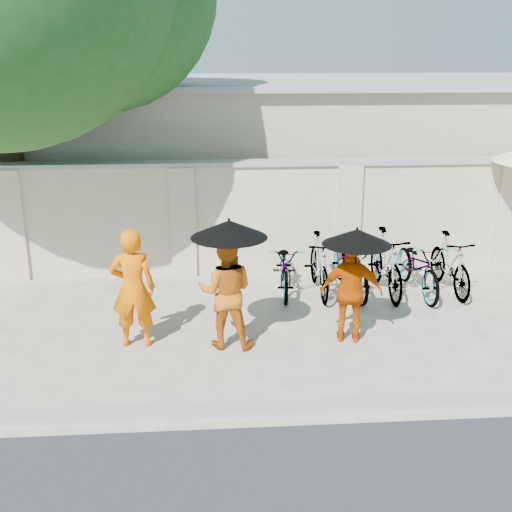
{
  "coord_description": "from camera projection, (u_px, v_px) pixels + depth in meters",
  "views": [
    {
      "loc": [
        -0.51,
        -8.11,
        3.99
      ],
      "look_at": [
        0.14,
        0.74,
        1.1
      ],
      "focal_mm": 45.0,
      "sensor_mm": 36.0,
      "label": 1
    }
  ],
  "objects": [
    {
      "name": "monk_center",
      "position": [
        226.0,
        292.0,
        8.79
      ],
      "size": [
        0.87,
        0.72,
        1.61
      ],
      "primitive_type": "imported",
      "rotation": [
        0.0,
        0.0,
        2.99
      ],
      "color": "#C55D10",
      "rests_on": "ground"
    },
    {
      "name": "bike_5",
      "position": [
        450.0,
        264.0,
        10.88
      ],
      "size": [
        0.55,
        1.68,
        1.0
      ],
      "primitive_type": "imported",
      "rotation": [
        0.0,
        0.0,
        0.05
      ],
      "color": "gray",
      "rests_on": "ground"
    },
    {
      "name": "bike_2",
      "position": [
        351.0,
        265.0,
        10.87
      ],
      "size": [
        0.81,
        1.9,
        0.97
      ],
      "primitive_type": "imported",
      "rotation": [
        0.0,
        0.0,
        0.09
      ],
      "color": "gray",
      "rests_on": "ground"
    },
    {
      "name": "ground",
      "position": [
        250.0,
        347.0,
        8.96
      ],
      "size": [
        80.0,
        80.0,
        0.0
      ],
      "primitive_type": "plane",
      "color": "beige"
    },
    {
      "name": "parasol_center",
      "position": [
        229.0,
        229.0,
        8.43
      ],
      "size": [
        1.03,
        1.03,
        0.93
      ],
      "color": "black",
      "rests_on": "ground"
    },
    {
      "name": "monk_left",
      "position": [
        133.0,
        288.0,
        8.79
      ],
      "size": [
        0.63,
        0.42,
        1.7
      ],
      "primitive_type": "imported",
      "rotation": [
        0.0,
        0.0,
        3.11
      ],
      "color": "#F06500",
      "rests_on": "ground"
    },
    {
      "name": "bike_3",
      "position": [
        386.0,
        263.0,
        10.76
      ],
      "size": [
        0.55,
        1.82,
        1.09
      ],
      "primitive_type": "imported",
      "rotation": [
        0.0,
        0.0,
        0.02
      ],
      "color": "gray",
      "rests_on": "ground"
    },
    {
      "name": "compound_wall",
      "position": [
        293.0,
        219.0,
        11.76
      ],
      "size": [
        20.0,
        0.3,
        2.0
      ],
      "primitive_type": "cube",
      "color": "beige",
      "rests_on": "ground"
    },
    {
      "name": "monk_right",
      "position": [
        351.0,
        292.0,
        8.96
      ],
      "size": [
        0.91,
        0.5,
        1.48
      ],
      "primitive_type": "imported",
      "rotation": [
        0.0,
        0.0,
        2.97
      ],
      "color": "#C74900",
      "rests_on": "ground"
    },
    {
      "name": "parasol_right",
      "position": [
        357.0,
        237.0,
        8.62
      ],
      "size": [
        0.95,
        0.95,
        0.84
      ],
      "color": "black",
      "rests_on": "ground"
    },
    {
      "name": "bike_1",
      "position": [
        319.0,
        265.0,
        10.79
      ],
      "size": [
        0.48,
        1.69,
        1.01
      ],
      "primitive_type": "imported",
      "rotation": [
        0.0,
        0.0,
        0.0
      ],
      "color": "gray",
      "rests_on": "ground"
    },
    {
      "name": "building_behind",
      "position": [
        315.0,
        153.0,
        15.25
      ],
      "size": [
        14.0,
        6.0,
        3.2
      ],
      "primitive_type": "cube",
      "color": "#B9AD95",
      "rests_on": "ground"
    },
    {
      "name": "bike_0",
      "position": [
        285.0,
        267.0,
        10.87
      ],
      "size": [
        0.72,
        1.72,
        0.88
      ],
      "primitive_type": "imported",
      "rotation": [
        0.0,
        0.0,
        -0.08
      ],
      "color": "gray",
      "rests_on": "ground"
    },
    {
      "name": "kerb",
      "position": [
        259.0,
        408.0,
        7.33
      ],
      "size": [
        40.0,
        0.16,
        0.12
      ],
      "primitive_type": "cube",
      "color": "gray",
      "rests_on": "ground"
    },
    {
      "name": "bike_4",
      "position": [
        418.0,
        266.0,
        10.82
      ],
      "size": [
        0.75,
        1.85,
        0.95
      ],
      "primitive_type": "imported",
      "rotation": [
        0.0,
        0.0,
        0.07
      ],
      "color": "gray",
      "rests_on": "ground"
    }
  ]
}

